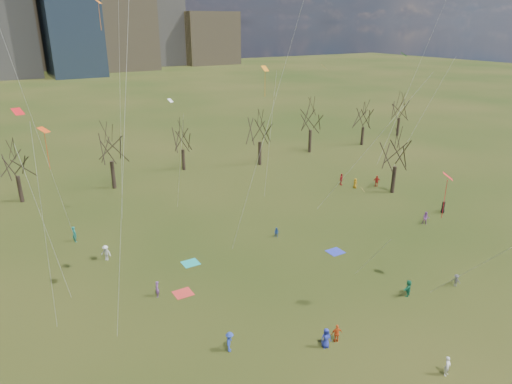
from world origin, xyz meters
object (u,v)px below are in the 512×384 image
blanket_navy (335,252)px  person_4 (337,333)px  blanket_teal (191,263)px  person_0 (326,338)px  person_1 (447,366)px  blanket_crimson (183,293)px

blanket_navy → person_4: person_4 is taller
blanket_teal → person_4: size_ratio=1.06×
person_0 → blanket_teal: bearing=119.5°
person_1 → blanket_crimson: bearing=104.6°
blanket_navy → person_1: 18.31m
blanket_teal → person_0: bearing=-78.0°
blanket_teal → blanket_crimson: (-2.73, -4.65, 0.00)m
blanket_crimson → person_0: (6.27, -12.05, 0.78)m
blanket_teal → person_4: (4.61, -16.66, 0.74)m
blanket_teal → blanket_navy: same height
blanket_navy → person_0: (-10.38, -11.11, 0.78)m
blanket_crimson → person_4: (7.33, -12.01, 0.74)m
person_0 → person_4: size_ratio=1.05×
person_1 → blanket_navy: bearing=56.4°
blanket_navy → person_1: bearing=-106.4°
person_1 → person_4: (-4.16, 6.48, 0.02)m
blanket_teal → person_0: 17.09m
blanket_navy → blanket_crimson: bearing=176.7°
blanket_teal → blanket_crimson: 5.39m
person_0 → person_1: person_0 is taller
blanket_navy → person_4: 14.48m
blanket_crimson → person_4: bearing=-58.6°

